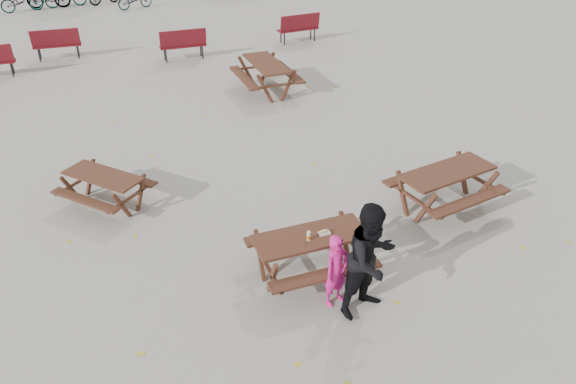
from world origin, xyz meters
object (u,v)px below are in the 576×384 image
object	(u,v)px
picnic_table_north	(105,190)
picnic_table_east	(445,189)
adult	(371,260)
picnic_table_far	(266,77)
food_tray	(324,233)
soda_bottle	(309,236)
child	(336,271)
main_picnic_table	(311,245)

from	to	relation	value
picnic_table_north	picnic_table_east	bearing A→B (deg)	27.48
adult	picnic_table_east	distance (m)	3.37
picnic_table_far	food_tray	bearing A→B (deg)	166.66
picnic_table_east	picnic_table_far	bearing A→B (deg)	89.82
picnic_table_north	picnic_table_far	size ratio (longest dim) A/B	0.78
soda_bottle	picnic_table_east	distance (m)	3.45
adult	picnic_table_far	bearing A→B (deg)	62.49
picnic_table_north	picnic_table_far	bearing A→B (deg)	92.48
food_tray	child	bearing A→B (deg)	-98.55
picnic_table_north	food_tray	bearing A→B (deg)	1.32
soda_bottle	adult	bearing A→B (deg)	-58.21
main_picnic_table	picnic_table_north	distance (m)	4.41
food_tray	picnic_table_north	distance (m)	4.60
main_picnic_table	soda_bottle	size ratio (longest dim) A/B	10.59
adult	picnic_table_far	world-z (taller)	adult
soda_bottle	picnic_table_far	size ratio (longest dim) A/B	0.09
picnic_table_north	adult	bearing A→B (deg)	-3.35
soda_bottle	picnic_table_east	bearing A→B (deg)	17.85
food_tray	soda_bottle	bearing A→B (deg)	-169.18
main_picnic_table	picnic_table_far	distance (m)	8.19
child	adult	xyz separation A→B (m)	(0.39, -0.30, 0.31)
main_picnic_table	child	xyz separation A→B (m)	(0.11, -0.73, 0.01)
main_picnic_table	adult	xyz separation A→B (m)	(0.50, -1.03, 0.33)
main_picnic_table	soda_bottle	xyz separation A→B (m)	(-0.08, -0.10, 0.26)
soda_bottle	child	bearing A→B (deg)	-73.78
main_picnic_table	food_tray	distance (m)	0.30
main_picnic_table	soda_bottle	bearing A→B (deg)	-128.38
soda_bottle	main_picnic_table	bearing A→B (deg)	51.62
adult	picnic_table_north	bearing A→B (deg)	109.55
adult	main_picnic_table	bearing A→B (deg)	97.84
adult	picnic_table_east	xyz separation A→B (m)	(2.68, 1.98, -0.51)
picnic_table_east	child	bearing A→B (deg)	-161.11
picnic_table_east	picnic_table_north	world-z (taller)	picnic_table_east
adult	picnic_table_north	size ratio (longest dim) A/B	1.17
soda_bottle	adult	size ratio (longest dim) A/B	0.09
adult	picnic_table_far	distance (m)	9.11
food_tray	picnic_table_far	distance (m)	8.19
adult	picnic_table_east	size ratio (longest dim) A/B	0.98
soda_bottle	child	xyz separation A→B (m)	(0.18, -0.63, -0.25)
picnic_table_north	picnic_table_far	world-z (taller)	picnic_table_far
picnic_table_east	picnic_table_north	size ratio (longest dim) A/B	1.20
main_picnic_table	picnic_table_north	xyz separation A→B (m)	(-2.87, 3.34, -0.25)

